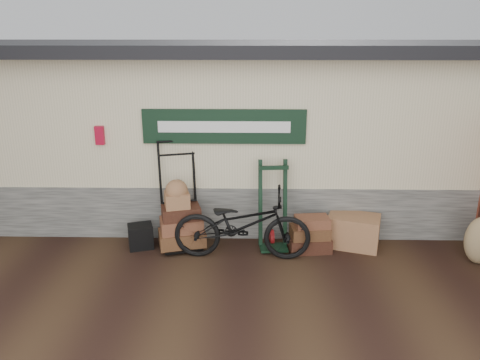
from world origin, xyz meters
name	(u,v)px	position (x,y,z in m)	size (l,w,h in m)	color
ground	(242,266)	(0.00, 0.00, 0.00)	(80.00, 80.00, 0.00)	black
station_building	(244,126)	(-0.01, 2.74, 1.61)	(14.40, 4.10, 3.20)	#4C4C47
porter_trolley	(179,194)	(-1.03, 0.75, 0.88)	(0.88, 0.66, 1.77)	black
green_barrow	(273,206)	(0.49, 0.68, 0.72)	(0.52, 0.44, 1.45)	black
suitcase_stack	(310,234)	(1.08, 0.56, 0.29)	(0.66, 0.42, 0.59)	black
wicker_hamper	(353,231)	(1.82, 0.74, 0.27)	(0.81, 0.53, 0.53)	brown
black_trunk	(141,236)	(-1.67, 0.62, 0.19)	(0.39, 0.33, 0.39)	black
bicycle	(242,221)	(0.00, 0.29, 0.62)	(2.12, 0.74, 1.23)	black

